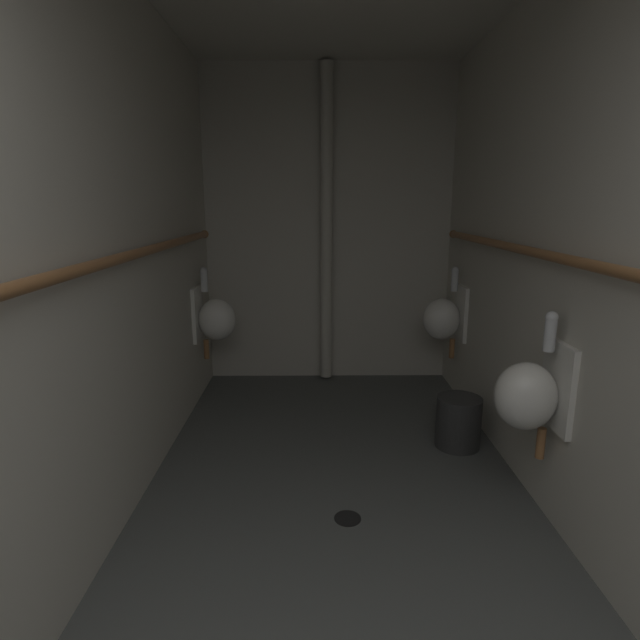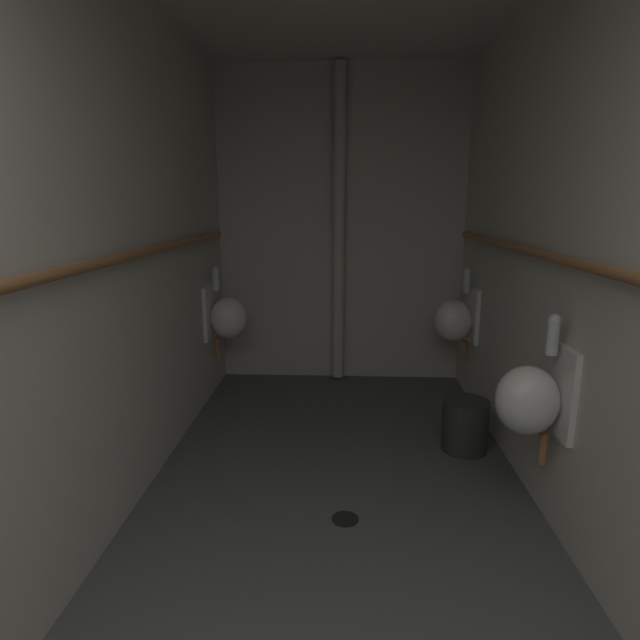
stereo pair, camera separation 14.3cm
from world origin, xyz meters
name	(u,v)px [view 2 (the right image)]	position (x,y,z in m)	size (l,w,h in m)	color
floor	(336,530)	(0.00, 2.27, -0.04)	(2.28, 4.66, 0.08)	#4C4F4C
wall_left	(96,253)	(-1.11, 2.27, 1.37)	(0.06, 4.66, 2.73)	beige
wall_right	(590,255)	(1.11, 2.27, 1.37)	(0.06, 4.66, 2.73)	beige
wall_back	(341,229)	(0.00, 4.57, 1.37)	(2.28, 0.06, 2.73)	beige
urinal_left_mid	(226,317)	(-0.93, 4.01, 0.68)	(0.32, 0.30, 0.76)	silver
urinal_right_mid	(532,398)	(0.93, 2.31, 0.68)	(0.32, 0.30, 0.76)	silver
urinal_right_far	(456,319)	(0.93, 4.01, 0.68)	(0.32, 0.30, 0.76)	silver
supply_pipe_left	(116,259)	(-1.02, 2.28, 1.34)	(0.06, 3.93, 0.06)	#936038
supply_pipe_right	(569,261)	(1.02, 2.28, 1.34)	(0.06, 3.93, 0.06)	#936038
standpipe_back_wall	(339,229)	(-0.02, 4.46, 1.37)	(0.11, 0.11, 2.68)	beige
floor_drain	(345,519)	(0.05, 2.30, 0.00)	(0.14, 0.14, 0.01)	black
waste_bin	(465,425)	(0.83, 3.11, 0.17)	(0.29, 0.29, 0.34)	#2D2D2D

